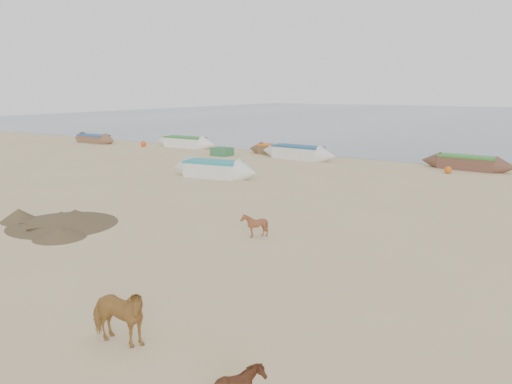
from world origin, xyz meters
TOP-DOWN VIEW (x-y plane):
  - ground at (0.00, 0.00)m, footprint 140.00×140.00m
  - sea at (0.00, 82.00)m, footprint 160.00×160.00m
  - cow_adult at (3.08, -5.92)m, footprint 1.53×0.87m
  - calf_front at (1.42, 1.65)m, footprint 0.82×0.75m
  - near_canoe at (-6.89, 10.32)m, footprint 5.57×2.18m
  - debris_pile at (-5.47, -0.80)m, footprint 4.84×4.84m
  - waterline_canoes at (-2.58, 20.12)m, footprint 58.58×3.35m
  - beach_clutter at (4.66, 19.80)m, footprint 43.77×5.15m

SIDE VIEW (x-z plane):
  - ground at x=0.00m, z-range 0.00..0.00m
  - sea at x=0.00m, z-range 0.01..0.01m
  - debris_pile at x=-5.47m, z-range 0.00..0.45m
  - beach_clutter at x=4.66m, z-range -0.02..0.62m
  - calf_front at x=1.42m, z-range 0.00..0.84m
  - waterline_canoes at x=-2.58m, z-range -0.06..0.92m
  - near_canoe at x=-6.89m, z-range 0.00..0.94m
  - cow_adult at x=3.08m, z-range 0.00..1.22m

